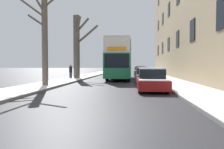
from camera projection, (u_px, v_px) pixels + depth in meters
ground_plane at (78, 122)px, 5.98m from camera, size 320.00×320.00×0.00m
sidewalk_left at (108, 71)px, 59.18m from camera, size 2.76×130.00×0.16m
sidewalk_right at (145, 71)px, 58.25m from camera, size 2.76×130.00×0.16m
terrace_facade_right at (211, 5)px, 26.29m from camera, size 9.10×40.29×17.68m
bare_tree_left_0 at (44, 37)px, 15.54m from camera, size 3.62×1.85×6.97m
bare_tree_left_1 at (77, 45)px, 25.10m from camera, size 2.85×1.64×7.33m
double_decker_bus at (120, 58)px, 25.02m from camera, size 2.57×10.18×4.33m
parked_car_0 at (152, 80)px, 13.46m from camera, size 1.75×4.03×1.41m
parked_car_1 at (146, 76)px, 19.42m from camera, size 1.78×4.27×1.45m
parked_car_2 at (143, 74)px, 24.78m from camera, size 1.69×3.94×1.41m
parked_car_3 at (140, 72)px, 30.78m from camera, size 1.71×4.40×1.53m
parked_car_4 at (139, 71)px, 37.17m from camera, size 1.71×4.10×1.31m
pedestrian_left_sidewalk at (71, 71)px, 25.43m from camera, size 0.37×0.37×1.69m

